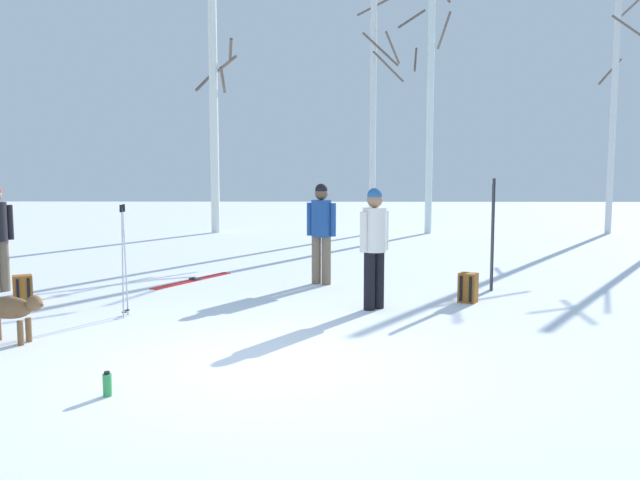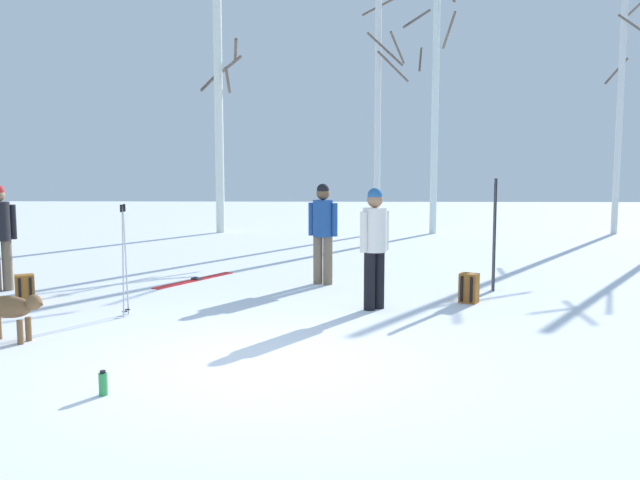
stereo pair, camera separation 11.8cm
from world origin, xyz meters
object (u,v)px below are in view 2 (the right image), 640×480
(birch_tree_4, at_px, (621,100))
(birch_tree_3, at_px, (435,102))
(person_2, at_px, (323,227))
(birch_tree_2, at_px, (379,90))
(ski_poles_0, at_px, (124,257))
(backpack_1, at_px, (25,290))
(dog, at_px, (11,309))
(birch_tree_1, at_px, (219,110))
(person_1, at_px, (375,240))
(ski_pair_planted_0, at_px, (494,235))
(backpack_0, at_px, (469,288))
(ski_pair_lying_0, at_px, (195,280))
(water_bottle_0, at_px, (103,384))

(birch_tree_4, bearing_deg, birch_tree_3, -179.94)
(person_2, distance_m, birch_tree_2, 9.02)
(person_2, bearing_deg, ski_poles_0, -136.31)
(backpack_1, xyz_separation_m, birch_tree_3, (7.37, 10.36, 3.62))
(dog, relative_size, birch_tree_3, 0.12)
(birch_tree_1, distance_m, birch_tree_4, 11.64)
(person_1, xyz_separation_m, person_2, (-0.77, 1.99, 0.00))
(ski_pair_planted_0, bearing_deg, backpack_0, -120.54)
(birch_tree_4, bearing_deg, ski_pair_lying_0, -142.12)
(ski_poles_0, relative_size, birch_tree_2, 0.19)
(backpack_1, xyz_separation_m, birch_tree_1, (1.07, 10.48, 3.42))
(birch_tree_4, bearing_deg, person_2, -134.36)
(ski_pair_lying_0, xyz_separation_m, birch_tree_4, (10.65, 8.29, 3.86))
(backpack_0, relative_size, birch_tree_1, 0.06)
(person_2, distance_m, ski_pair_lying_0, 2.48)
(ski_pair_planted_0, height_order, water_bottle_0, ski_pair_planted_0)
(ski_pair_planted_0, xyz_separation_m, ski_pair_lying_0, (-5.04, 0.81, -0.89))
(backpack_0, height_order, water_bottle_0, backpack_0)
(ski_pair_planted_0, bearing_deg, birch_tree_2, 98.75)
(backpack_1, bearing_deg, person_2, 22.50)
(birch_tree_3, bearing_deg, ski_poles_0, -117.09)
(person_1, relative_size, ski_poles_0, 1.14)
(ski_pair_planted_0, relative_size, backpack_0, 4.13)
(ski_pair_planted_0, relative_size, water_bottle_0, 8.09)
(person_1, relative_size, birch_tree_3, 0.23)
(person_2, bearing_deg, person_1, -68.89)
(water_bottle_0, bearing_deg, birch_tree_3, 71.06)
(birch_tree_1, relative_size, birch_tree_4, 0.94)
(water_bottle_0, bearing_deg, backpack_1, 122.98)
(person_2, height_order, water_bottle_0, person_2)
(ski_poles_0, xyz_separation_m, birch_tree_1, (-0.64, 11.19, 2.83))
(birch_tree_2, bearing_deg, birch_tree_1, 175.59)
(person_2, xyz_separation_m, backpack_0, (2.20, -1.50, -0.77))
(person_1, distance_m, birch_tree_4, 13.34)
(birch_tree_2, height_order, birch_tree_3, birch_tree_2)
(birch_tree_3, bearing_deg, ski_pair_planted_0, -91.73)
(person_2, bearing_deg, water_bottle_0, -107.95)
(backpack_1, bearing_deg, water_bottle_0, -57.02)
(backpack_1, bearing_deg, ski_pair_lying_0, 45.32)
(birch_tree_2, bearing_deg, person_2, -99.61)
(birch_tree_4, bearing_deg, person_1, -125.78)
(person_1, height_order, ski_pair_planted_0, ski_pair_planted_0)
(dog, height_order, backpack_1, dog)
(person_1, distance_m, birch_tree_1, 11.72)
(person_2, bearing_deg, birch_tree_4, 45.64)
(dog, bearing_deg, person_2, 47.90)
(person_1, bearing_deg, water_bottle_0, -125.44)
(dog, distance_m, birch_tree_4, 17.56)
(ski_pair_planted_0, distance_m, birch_tree_4, 11.09)
(ski_pair_planted_0, xyz_separation_m, water_bottle_0, (-4.60, -5.11, -0.80))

